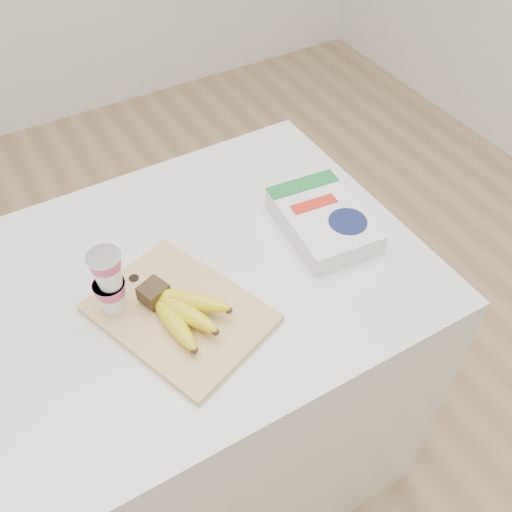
% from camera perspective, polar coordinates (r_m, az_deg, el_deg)
% --- Properties ---
extents(room, '(4.00, 4.00, 4.00)m').
position_cam_1_polar(room, '(0.82, -15.33, 21.97)').
color(room, tan).
rests_on(room, ground).
extents(table, '(1.09, 0.72, 0.81)m').
position_cam_1_polar(table, '(1.47, -8.04, -13.39)').
color(table, white).
rests_on(table, ground).
extents(cutting_board, '(0.33, 0.38, 0.02)m').
position_cam_1_polar(cutting_board, '(1.08, -7.64, -5.68)').
color(cutting_board, '#DEB07A').
rests_on(cutting_board, table).
extents(bananas, '(0.15, 0.18, 0.06)m').
position_cam_1_polar(bananas, '(1.05, -7.58, -5.35)').
color(bananas, '#382816').
rests_on(bananas, cutting_board).
extents(yogurt_stack, '(0.06, 0.06, 0.14)m').
position_cam_1_polar(yogurt_stack, '(1.04, -14.48, -2.51)').
color(yogurt_stack, white).
rests_on(yogurt_stack, cutting_board).
extents(cereal_box, '(0.19, 0.25, 0.05)m').
position_cam_1_polar(cereal_box, '(1.23, 6.72, 3.57)').
color(cereal_box, white).
rests_on(cereal_box, table).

